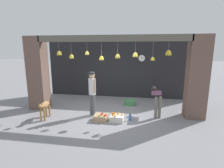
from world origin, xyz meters
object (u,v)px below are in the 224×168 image
(shopkeeper, at_px, (92,90))
(fruit_crate_oranges, at_px, (117,118))
(wall_clock, at_px, (142,58))
(water_bottle, at_px, (130,117))
(worker_stooping, at_px, (156,98))
(fruit_crate_apples, at_px, (101,118))
(produce_box_green, at_px, (130,102))
(dog, at_px, (45,106))

(shopkeeper, xyz_separation_m, fruit_crate_oranges, (1.00, -0.39, -0.89))
(wall_clock, bearing_deg, water_bottle, -96.81)
(worker_stooping, xyz_separation_m, fruit_crate_apples, (-1.99, -0.79, -0.60))
(fruit_crate_oranges, xyz_separation_m, produce_box_green, (0.34, 1.85, 0.00))
(shopkeeper, relative_size, fruit_crate_oranges, 3.72)
(wall_clock, bearing_deg, fruit_crate_apples, -113.90)
(produce_box_green, relative_size, wall_clock, 1.43)
(shopkeeper, xyz_separation_m, fruit_crate_apples, (0.42, -0.43, -0.89))
(dog, height_order, fruit_crate_apples, dog)
(shopkeeper, distance_m, wall_clock, 3.45)
(produce_box_green, distance_m, wall_clock, 2.36)
(worker_stooping, bearing_deg, fruit_crate_apples, -170.00)
(fruit_crate_apples, distance_m, water_bottle, 1.06)
(fruit_crate_apples, bearing_deg, wall_clock, 66.10)
(dog, xyz_separation_m, fruit_crate_apples, (2.06, 0.18, -0.36))
(fruit_crate_oranges, height_order, fruit_crate_apples, fruit_crate_oranges)
(water_bottle, bearing_deg, dog, -173.51)
(dog, relative_size, shopkeeper, 0.48)
(dog, xyz_separation_m, shopkeeper, (1.64, 0.61, 0.53))
(produce_box_green, bearing_deg, fruit_crate_oranges, -100.56)
(fruit_crate_apples, bearing_deg, dog, -174.99)
(fruit_crate_oranges, height_order, wall_clock, wall_clock)
(produce_box_green, xyz_separation_m, wall_clock, (0.48, 1.27, 1.94))
(fruit_crate_oranges, distance_m, wall_clock, 3.76)
(fruit_crate_apples, xyz_separation_m, wall_clock, (1.40, 3.16, 1.95))
(water_bottle, bearing_deg, worker_stooping, 32.96)
(fruit_crate_oranges, height_order, water_bottle, fruit_crate_oranges)
(dog, bearing_deg, worker_stooping, 98.32)
(fruit_crate_apples, relative_size, wall_clock, 1.41)
(worker_stooping, distance_m, fruit_crate_oranges, 1.70)
(worker_stooping, bearing_deg, shopkeeper, 176.89)
(fruit_crate_apples, relative_size, produce_box_green, 0.98)
(dog, bearing_deg, fruit_crate_oranges, 89.69)
(fruit_crate_oranges, bearing_deg, shopkeeper, 158.81)
(worker_stooping, bearing_deg, water_bottle, -158.61)
(shopkeeper, distance_m, produce_box_green, 2.17)
(worker_stooping, height_order, fruit_crate_oranges, worker_stooping)
(fruit_crate_apples, bearing_deg, produce_box_green, 63.91)
(worker_stooping, xyz_separation_m, fruit_crate_oranges, (-1.41, -0.75, -0.59))
(worker_stooping, relative_size, wall_clock, 3.19)
(shopkeeper, relative_size, worker_stooping, 1.59)
(produce_box_green, bearing_deg, worker_stooping, -45.88)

